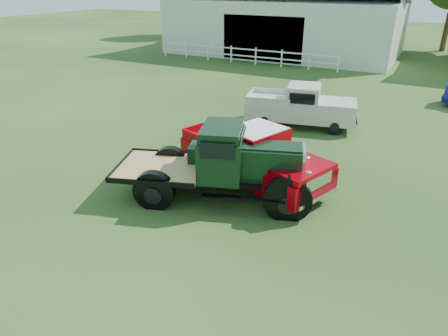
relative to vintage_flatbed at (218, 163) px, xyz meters
The scene contains 6 objects.
ground 1.76m from the vintage_flatbed, 87.13° to the right, with size 120.00×120.00×0.00m, color #1A3411.
shed_left 25.63m from the vintage_flatbed, 105.72° to the left, with size 18.80×10.20×5.60m, color #B9BEA3, non-canonical shape.
fence_rail 20.24m from the vintage_flatbed, 113.07° to the left, with size 14.20×0.16×1.20m, color white, non-canonical shape.
vintage_flatbed is the anchor object (origin of this frame).
red_pickup 1.37m from the vintage_flatbed, 69.17° to the left, with size 4.97×1.91×1.81m, color #960009, non-canonical shape.
white_pickup 7.08m from the vintage_flatbed, 88.97° to the left, with size 4.68×1.81×1.72m, color beige, non-canonical shape.
Camera 1 is at (4.74, -7.49, 5.71)m, focal length 32.00 mm.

